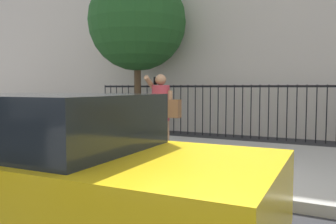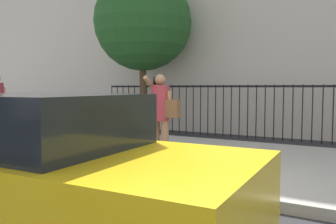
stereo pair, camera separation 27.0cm
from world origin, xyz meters
TOP-DOWN VIEW (x-y plane):
  - ground_plane at (0.00, 0.00)m, footprint 60.00×60.00m
  - sidewalk at (0.00, 2.20)m, footprint 28.00×4.40m
  - iron_fence at (0.00, 5.90)m, footprint 12.03×0.04m
  - taxi_yellow at (-0.62, -1.84)m, footprint 4.26×1.98m
  - pedestrian_on_phone at (-1.21, 1.45)m, footprint 0.65×0.47m
  - street_tree_near at (-4.20, 5.28)m, footprint 3.14×3.14m

SIDE VIEW (x-z plane):
  - ground_plane at x=0.00m, z-range 0.00..0.00m
  - sidewalk at x=0.00m, z-range 0.00..0.15m
  - taxi_yellow at x=-0.62m, z-range -0.02..1.43m
  - iron_fence at x=0.00m, z-range 0.22..1.82m
  - pedestrian_on_phone at x=-1.21m, z-range 0.28..1.90m
  - street_tree_near at x=-4.20m, z-range 1.02..6.21m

